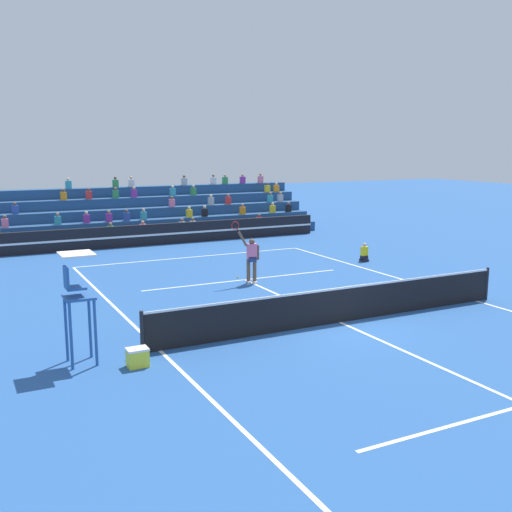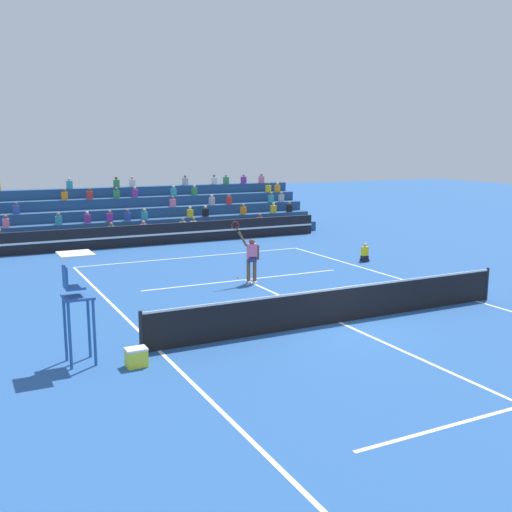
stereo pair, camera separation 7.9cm
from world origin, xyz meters
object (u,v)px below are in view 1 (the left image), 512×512
(tennis_player, at_px, (251,258))
(tennis_ball, at_px, (238,277))
(umpire_chair, at_px, (77,293))
(equipment_cooler, at_px, (138,357))
(ball_kid_courtside, at_px, (364,254))

(tennis_player, bearing_deg, tennis_ball, 92.62)
(umpire_chair, relative_size, equipment_cooler, 5.34)
(umpire_chair, relative_size, tennis_player, 1.09)
(tennis_ball, xyz_separation_m, equipment_cooler, (-6.20, -7.67, 0.19))
(ball_kid_courtside, distance_m, equipment_cooler, 15.18)
(tennis_player, relative_size, equipment_cooler, 4.88)
(umpire_chair, height_order, ball_kid_courtside, umpire_chair)
(umpire_chair, bearing_deg, tennis_player, 37.81)
(umpire_chair, height_order, tennis_player, umpire_chair)
(tennis_ball, bearing_deg, equipment_cooler, -128.94)
(tennis_player, distance_m, equipment_cooler, 9.10)
(ball_kid_courtside, relative_size, equipment_cooler, 1.69)
(tennis_player, relative_size, tennis_ball, 35.90)
(tennis_player, bearing_deg, ball_kid_courtside, 14.25)
(tennis_player, bearing_deg, equipment_cooler, -133.57)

